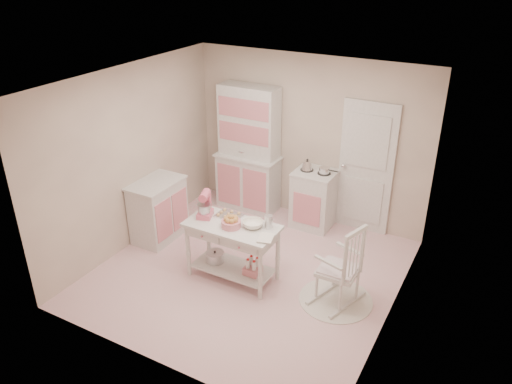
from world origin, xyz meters
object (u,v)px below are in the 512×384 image
at_px(stand_mixer, 205,205).
at_px(rocking_chair, 339,263).
at_px(bread_basket, 231,224).
at_px(work_table, 233,251).
at_px(hutch, 248,149).
at_px(base_cabinet, 158,210).
at_px(stove, 314,199).

bearing_deg(stand_mixer, rocking_chair, -13.60).
bearing_deg(bread_basket, work_table, 111.80).
bearing_deg(rocking_chair, hutch, 160.17).
bearing_deg(bread_basket, hutch, 113.63).
distance_m(hutch, base_cabinet, 1.75).
bearing_deg(stove, hutch, 177.61).
height_order(stove, stand_mixer, stand_mixer).
relative_size(stove, base_cabinet, 1.00).
bearing_deg(work_table, rocking_chair, 7.82).
relative_size(hutch, base_cabinet, 2.26).
xyz_separation_m(rocking_chair, work_table, (-1.38, -0.19, -0.15)).
height_order(rocking_chair, bread_basket, rocking_chair).
bearing_deg(stand_mixer, base_cabinet, 143.98).
bearing_deg(work_table, bread_basket, -68.20).
relative_size(rocking_chair, work_table, 0.92).
xyz_separation_m(base_cabinet, stand_mixer, (1.08, -0.33, 0.51)).
bearing_deg(base_cabinet, hutch, 65.60).
distance_m(hutch, bread_basket, 2.09).
xyz_separation_m(rocking_chair, bread_basket, (-1.36, -0.24, 0.30)).
bearing_deg(rocking_chair, stand_mixer, -157.21).
xyz_separation_m(hutch, stand_mixer, (0.40, -1.84, -0.07)).
height_order(stove, work_table, stove).
bearing_deg(rocking_chair, base_cabinet, -165.79).
distance_m(hutch, stand_mixer, 1.88).
bearing_deg(base_cabinet, bread_basket, -14.77).
bearing_deg(bread_basket, stove, 78.90).
relative_size(stove, rocking_chair, 0.84).
distance_m(stand_mixer, bread_basket, 0.46).
relative_size(stove, bread_basket, 3.68).
height_order(work_table, bread_basket, bread_basket).
height_order(hutch, bread_basket, hutch).
height_order(hutch, rocking_chair, hutch).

